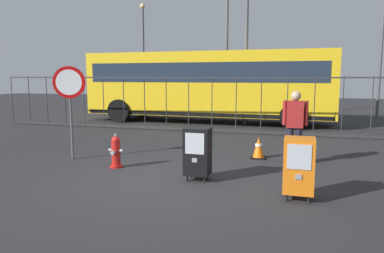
% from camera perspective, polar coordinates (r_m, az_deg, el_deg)
% --- Properties ---
extents(ground_plane, '(60.00, 60.00, 0.00)m').
position_cam_1_polar(ground_plane, '(7.19, -5.06, -8.28)').
color(ground_plane, '#262628').
extents(fire_hydrant, '(0.33, 0.32, 0.75)m').
position_cam_1_polar(fire_hydrant, '(8.23, -11.74, -3.85)').
color(fire_hydrant, red).
rests_on(fire_hydrant, ground_plane).
extents(newspaper_box_primary, '(0.48, 0.42, 1.02)m').
position_cam_1_polar(newspaper_box_primary, '(7.03, 0.87, -3.83)').
color(newspaper_box_primary, black).
rests_on(newspaper_box_primary, ground_plane).
extents(newspaper_box_secondary, '(0.48, 0.42, 1.02)m').
position_cam_1_polar(newspaper_box_secondary, '(6.16, 16.27, -5.81)').
color(newspaper_box_secondary, black).
rests_on(newspaper_box_secondary, ground_plane).
extents(stop_sign, '(0.71, 0.31, 2.23)m').
position_cam_1_polar(stop_sign, '(9.20, -18.47, 4.98)').
color(stop_sign, '#4C4F54').
rests_on(stop_sign, ground_plane).
extents(pedestrian, '(0.55, 0.22, 1.67)m').
position_cam_1_polar(pedestrian, '(8.52, 15.69, 0.48)').
color(pedestrian, black).
rests_on(pedestrian, ground_plane).
extents(traffic_cone, '(0.36, 0.36, 0.53)m').
position_cam_1_polar(traffic_cone, '(9.12, 10.30, -3.27)').
color(traffic_cone, black).
rests_on(traffic_cone, ground_plane).
extents(fence_barrier, '(18.03, 0.04, 2.00)m').
position_cam_1_polar(fence_barrier, '(12.86, 4.97, 3.42)').
color(fence_barrier, '#2D2D33').
rests_on(fence_barrier, ground_plane).
extents(bus_near, '(10.55, 2.96, 3.00)m').
position_cam_1_polar(bus_near, '(16.04, 2.50, 6.77)').
color(bus_near, gold).
rests_on(bus_near, ground_plane).
extents(street_light_near_left, '(0.32, 0.32, 6.65)m').
position_cam_1_polar(street_light_near_left, '(18.33, 5.44, 13.66)').
color(street_light_near_left, '#4C4F54').
rests_on(street_light_near_left, ground_plane).
extents(street_light_near_right, '(0.32, 0.32, 6.38)m').
position_cam_1_polar(street_light_near_right, '(23.27, -7.58, 12.03)').
color(street_light_near_right, '#4C4F54').
rests_on(street_light_near_right, ground_plane).
extents(street_light_far_left, '(0.32, 0.32, 8.75)m').
position_cam_1_polar(street_light_far_left, '(15.67, 8.57, 18.63)').
color(street_light_far_left, '#4C4F54').
rests_on(street_light_far_left, ground_plane).
extents(street_light_far_right, '(0.32, 0.32, 7.42)m').
position_cam_1_polar(street_light_far_right, '(19.93, 27.52, 13.52)').
color(street_light_far_right, '#4C4F54').
rests_on(street_light_far_right, ground_plane).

